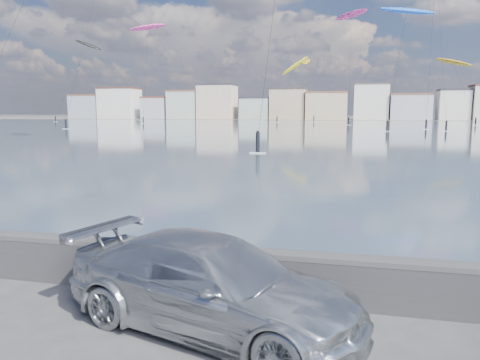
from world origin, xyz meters
name	(u,v)px	position (x,y,z in m)	size (l,w,h in m)	color
ground	(116,359)	(0.00, 0.00, 0.00)	(700.00, 700.00, 0.00)	#333335
bay_water	(333,129)	(0.00, 91.50, 0.01)	(500.00, 177.00, 0.00)	#3E5665
far_shore_strip	(342,119)	(0.00, 200.00, 0.01)	(500.00, 60.00, 0.00)	#4C473D
seawall	(178,265)	(0.00, 2.70, 0.58)	(400.00, 0.36, 1.08)	#28282B
far_buildings	(346,104)	(1.31, 186.00, 6.03)	(240.79, 13.26, 14.60)	#9EA8B7
car_silver	(212,284)	(1.13, 1.34, 0.79)	(2.20, 5.42, 1.57)	#B7BBC0
kitesurfer_6	(453,63)	(30.52, 136.71, 16.82)	(10.60, 18.78, 19.10)	#BF8C19
kitesurfer_9	(148,28)	(-56.03, 127.45, 27.85)	(10.96, 12.30, 29.82)	#E5338C
kitesurfer_10	(407,12)	(12.93, 89.71, 21.95)	(10.98, 11.23, 23.37)	blue
kitesurfer_11	(295,66)	(-15.19, 152.45, 18.14)	(9.18, 17.52, 21.85)	yellow
kitesurfer_12	(88,46)	(-87.09, 146.09, 26.13)	(9.30, 18.61, 28.82)	black
kitesurfer_13	(306,62)	(-12.19, 159.65, 20.10)	(5.96, 13.31, 22.17)	#BF8C19
kitesurfer_15	(351,16)	(2.63, 127.11, 28.74)	(9.97, 15.08, 30.29)	#E5338C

